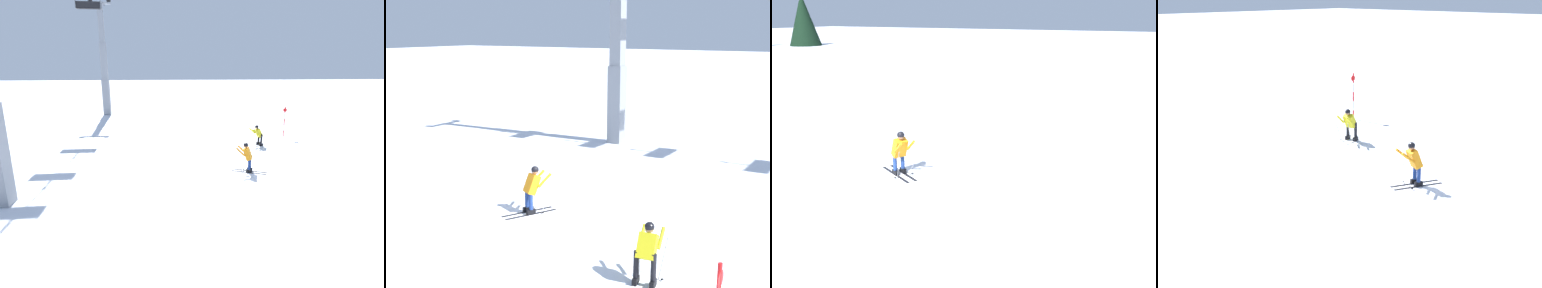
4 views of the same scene
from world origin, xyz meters
TOP-DOWN VIEW (x-y plane):
  - ground_plane at (0.00, 0.00)m, footprint 260.00×260.00m
  - skier_carving_main at (-1.03, 0.25)m, footprint 1.19×1.76m
  - lift_tower_near at (-3.65, 10.85)m, footprint 0.73×2.66m
  - skier_distant_uphill at (4.01, -2.02)m, footprint 0.83×1.80m

SIDE VIEW (x-z plane):
  - ground_plane at x=0.00m, z-range 0.00..0.00m
  - skier_distant_uphill at x=4.01m, z-range 0.04..1.61m
  - skier_carving_main at x=-1.03m, z-range 0.05..1.70m
  - lift_tower_near at x=-3.65m, z-range -1.03..11.44m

